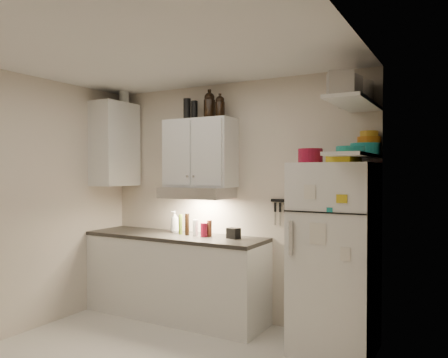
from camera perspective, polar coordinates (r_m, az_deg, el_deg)
The scene contains 35 objects.
ceiling at distance 3.72m, azimuth -10.66°, elevation 16.37°, with size 3.20×3.00×0.02m, color silver.
back_wall at distance 4.85m, azimuth 0.97°, elevation -2.82°, with size 3.20×0.02×2.60m, color beige.
left_wall at distance 4.79m, azimuth -25.51°, elevation -2.96°, with size 0.02×3.00×2.60m, color beige.
right_wall at distance 2.85m, azimuth 15.17°, elevation -5.55°, with size 0.02×3.00×2.60m, color beige.
base_cabinet at distance 5.01m, azimuth -6.45°, elevation -12.65°, with size 2.10×0.60×0.88m, color silver.
countertop at distance 4.92m, azimuth -6.46°, elevation -7.45°, with size 2.10×0.62×0.04m, color #2D2B27.
upper_cabinet at distance 4.85m, azimuth -3.14°, elevation 3.39°, with size 0.80×0.33×0.75m, color silver.
side_cabinet at distance 5.45m, azimuth -14.07°, elevation 4.41°, with size 0.33×0.55×1.00m, color silver.
range_hood at distance 4.79m, azimuth -3.56°, elevation -1.79°, with size 0.76×0.46×0.12m, color silver.
fridge at distance 4.12m, azimuth 14.24°, elevation -9.85°, with size 0.70×0.68×1.70m, color white.
shelf_hi at distance 3.91m, azimuth 16.68°, elevation 9.44°, with size 0.30×0.95×0.03m, color silver.
shelf_lo at distance 3.87m, azimuth 16.64°, elevation 2.98°, with size 0.30×0.95×0.03m, color silver.
knife_strip at distance 4.54m, azimuth 8.62°, elevation -2.84°, with size 0.42×0.02×0.03m, color black.
dutch_oven at distance 4.02m, azimuth 11.21°, elevation 2.99°, with size 0.22×0.22×0.13m, color maroon.
book_stack at distance 3.82m, azimuth 15.39°, elevation 2.77°, with size 0.21×0.26×0.09m, color gold.
spice_jar at distance 3.98m, azimuth 15.87°, elevation 2.75°, with size 0.06×0.06×0.10m, color silver.
stock_pot at distance 4.27m, azimuth 16.85°, elevation 10.44°, with size 0.31×0.31×0.22m, color silver.
tin_a at distance 3.93m, azimuth 15.61°, elevation 11.25°, with size 0.22×0.20×0.22m, color #AAAAAD.
tin_b at distance 3.65m, azimuth 14.89°, elevation 11.82°, with size 0.19×0.19×0.19m, color #AAAAAD.
bowl_teal at distance 4.22m, azimuth 17.96°, elevation 3.74°, with size 0.27×0.27×0.11m, color teal.
bowl_orange at distance 4.30m, azimuth 18.42°, elevation 4.83°, with size 0.21×0.21×0.06m, color #B86211.
bowl_yellow at distance 4.30m, azimuth 18.43°, elevation 5.61°, with size 0.17×0.17×0.05m, color #BC8C21.
plates at distance 3.83m, azimuth 16.19°, elevation 3.68°, with size 0.24×0.24×0.06m, color teal.
growler_a at distance 4.86m, azimuth -1.91°, elevation 9.59°, with size 0.13×0.13×0.30m, color black, non-canonical shape.
growler_b at distance 4.76m, azimuth -0.52°, elevation 9.44°, with size 0.10×0.10×0.24m, color black, non-canonical shape.
thermos_a at distance 4.94m, azimuth -3.89°, elevation 8.93°, with size 0.07×0.07×0.21m, color black.
thermos_b at distance 4.95m, azimuth -4.85°, elevation 9.07°, with size 0.08×0.08×0.24m, color black.
side_jar at distance 5.57m, azimuth -12.91°, elevation 10.35°, with size 0.12×0.12×0.16m, color silver.
soap_bottle at distance 5.07m, azimuth -6.47°, elevation -5.41°, with size 0.11×0.11×0.28m, color silver.
pepper_mill at distance 4.74m, azimuth -1.92°, elevation -6.46°, with size 0.05×0.05×0.18m, color brown.
oil_bottle at distance 4.92m, azimuth -5.70°, elevation -5.90°, with size 0.04×0.04×0.22m, color #56731C.
vinegar_bottle at distance 4.84m, azimuth -4.84°, elevation -5.92°, with size 0.05×0.05×0.24m, color black.
clear_bottle at distance 4.78m, azimuth -3.75°, elevation -6.39°, with size 0.06×0.06×0.18m, color silver.
red_jar at distance 4.71m, azimuth -2.64°, elevation -6.65°, with size 0.08×0.08×0.15m, color maroon.
caddy at distance 4.59m, azimuth 1.24°, elevation -7.10°, with size 0.13×0.09×0.11m, color black.
Camera 1 is at (2.31, -2.75, 1.62)m, focal length 35.00 mm.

